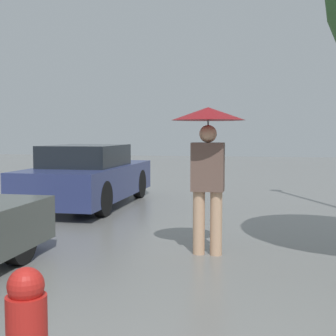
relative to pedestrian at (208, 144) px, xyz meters
The scene contains 3 objects.
pedestrian is the anchor object (origin of this frame).
parked_car_farthest 4.75m from the pedestrian, 129.57° to the left, with size 1.69×4.26×1.31m.
fire_hydrant 3.60m from the pedestrian, 102.04° to the right, with size 0.25×0.25×0.75m.
Camera 1 is at (0.36, -1.45, 1.56)m, focal length 50.00 mm.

